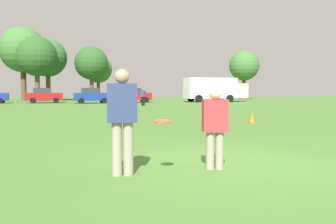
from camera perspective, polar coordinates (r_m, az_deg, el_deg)
The scene contains 16 objects.
ground_plane at distance 7.49m, azimuth 9.81°, elevation -7.84°, with size 152.17×152.17×0.00m, color #47702D.
player_thrower at distance 6.08m, azimuth -7.38°, elevation -0.60°, with size 0.53×0.35×1.83m.
player_defender at distance 6.58m, azimuth 7.59°, elevation -1.89°, with size 0.49×0.34×1.52m.
frisbee at distance 6.07m, azimuth -0.90°, elevation -1.54°, with size 0.27×0.27×0.06m.
traffic_cone at distance 16.44m, azimuth 13.41°, elevation -0.96°, with size 0.32×0.32×0.48m.
parked_car_center at distance 45.55m, azimuth -19.36°, elevation 2.55°, with size 4.32×2.45×1.82m.
parked_car_mid_right at distance 42.74m, azimuth -12.23°, elevation 2.62°, with size 4.32×2.45×1.82m.
parked_car_near_right at distance 44.97m, azimuth -5.53°, elevation 2.72°, with size 4.32×2.45×1.82m.
box_truck at distance 47.64m, azimuth 7.53°, elevation 3.74°, with size 8.65×3.41×3.18m.
bystander_sideline_watcher at distance 35.18m, azimuth -4.05°, elevation 2.61°, with size 0.54×0.48×1.72m.
tree_center_elm at distance 57.65m, azimuth -22.39°, elevation 9.24°, with size 6.77×6.77×11.00m.
tree_east_birch at distance 54.70m, azimuth -20.42°, elevation 8.39°, with size 5.73×5.73×9.31m.
tree_east_oak at distance 58.46m, azimuth -18.85°, elevation 8.25°, with size 5.87×5.87×9.55m.
tree_far_east_pine at distance 55.20m, azimuth -12.26°, elevation 7.68°, with size 5.04×5.04×8.19m.
tree_far_west_pine at distance 57.89m, azimuth -11.21°, elevation 6.78°, with size 4.40×4.40×7.15m.
tree_horizon_center at distance 63.24m, azimuth 12.19°, elevation 7.30°, with size 5.21×5.21×8.47m.
Camera 1 is at (-2.95, -6.73, 1.46)m, focal length 37.75 mm.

